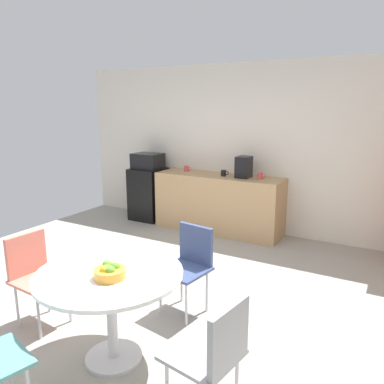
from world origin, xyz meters
The scene contains 14 objects.
ground_plane centered at (0.00, 0.00, 0.00)m, with size 6.00×6.00×0.00m, color #9E998E.
wall_back centered at (0.00, 3.00, 1.30)m, with size 6.00×0.10×2.60m, color silver.
counter_block centered at (-0.28, 2.65, 0.45)m, with size 2.01×0.60×0.90m, color tan.
mini_fridge centered at (-1.64, 2.65, 0.45)m, with size 0.54×0.54×0.90m, color black.
microwave centered at (-1.64, 2.65, 1.03)m, with size 0.48×0.38×0.26m, color black.
round_table centered at (0.36, -0.60, 0.60)m, with size 1.10×1.10×0.74m.
chair_navy centered at (0.51, 0.36, 0.52)m, with size 0.48×0.48×0.83m.
chair_coral centered at (-0.60, -0.53, 0.52)m, with size 0.45×0.45×0.83m.
chair_gray centered at (1.32, -0.75, 0.52)m, with size 0.48×0.48×0.83m.
fruit_bowl centered at (0.44, -0.67, 0.79)m, with size 0.23×0.23×0.13m.
mug_white centered at (-0.19, 2.62, 0.95)m, with size 0.13×0.08×0.09m.
mug_green centered at (0.38, 2.65, 0.95)m, with size 0.13×0.08×0.09m.
mug_red centered at (-0.90, 2.71, 0.95)m, with size 0.13×0.08×0.09m.
coffee_maker centered at (0.13, 2.65, 1.06)m, with size 0.20×0.24×0.32m, color black.
Camera 1 is at (2.17, -2.54, 1.93)m, focal length 34.98 mm.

